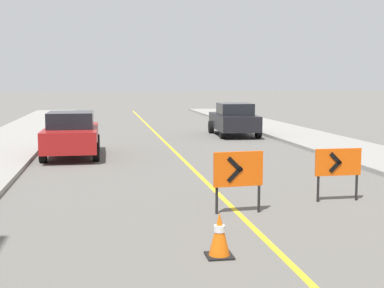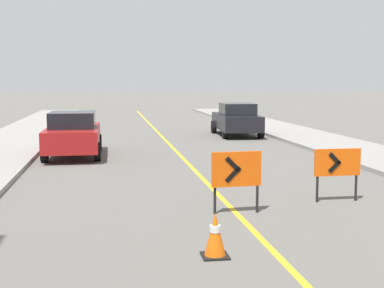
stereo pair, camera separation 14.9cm
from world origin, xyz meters
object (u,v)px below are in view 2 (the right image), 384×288
object	(u,v)px
arrow_barricade_primary	(236,171)
parked_car_curb_mid	(237,119)
parked_car_curb_near	(73,134)
arrow_barricade_secondary	(337,164)
traffic_cone_fourth	(215,235)

from	to	relation	value
arrow_barricade_primary	parked_car_curb_mid	xyz separation A→B (m)	(3.65, 14.97, -0.06)
parked_car_curb_near	parked_car_curb_mid	distance (m)	9.61
arrow_barricade_primary	parked_car_curb_mid	world-z (taller)	parked_car_curb_mid
arrow_barricade_primary	arrow_barricade_secondary	bearing A→B (deg)	10.90
arrow_barricade_primary	arrow_barricade_secondary	size ratio (longest dim) A/B	1.07
arrow_barricade_secondary	parked_car_curb_mid	world-z (taller)	parked_car_curb_mid
arrow_barricade_primary	arrow_barricade_secondary	world-z (taller)	arrow_barricade_primary
traffic_cone_fourth	arrow_barricade_secondary	bearing A→B (deg)	43.82
arrow_barricade_primary	parked_car_curb_near	size ratio (longest dim) A/B	0.29
parked_car_curb_near	parked_car_curb_mid	xyz separation A→B (m)	(7.41, 6.11, 0.00)
arrow_barricade_primary	parked_car_curb_near	distance (m)	9.63
traffic_cone_fourth	parked_car_curb_mid	distance (m)	18.15
parked_car_curb_near	traffic_cone_fourth	bearing A→B (deg)	-75.91
traffic_cone_fourth	parked_car_curb_mid	bearing A→B (deg)	75.32
arrow_barricade_primary	traffic_cone_fourth	bearing A→B (deg)	-115.19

